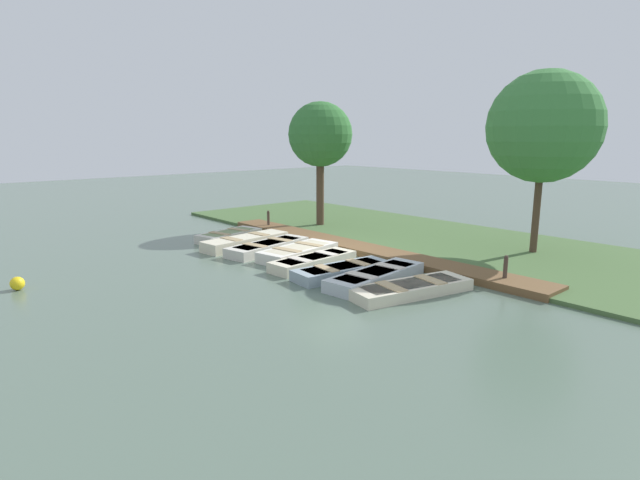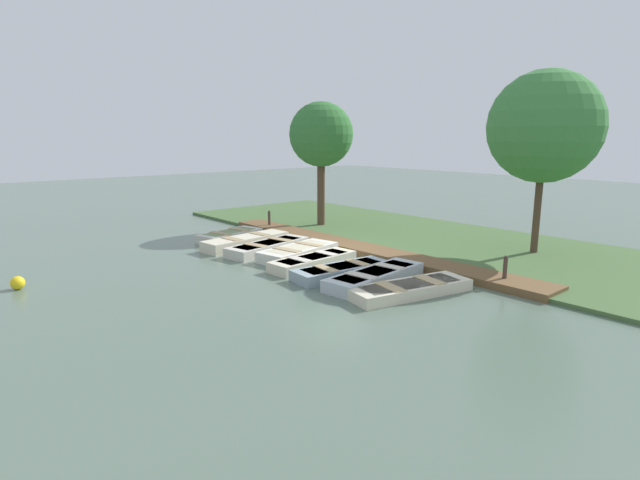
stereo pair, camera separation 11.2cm
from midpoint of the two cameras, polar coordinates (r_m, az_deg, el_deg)
name	(u,v)px [view 2 (the right image)]	position (r m, az deg, el deg)	size (l,w,h in m)	color
ground_plane	(327,258)	(17.27, 1.02, -2.02)	(80.00, 80.00, 0.00)	#566B5B
shore_bank	(418,237)	(20.85, 11.31, 0.32)	(8.00, 24.00, 0.12)	#476638
dock_walkway	(358,248)	(18.27, 4.59, -0.93)	(1.20, 14.50, 0.22)	brown
rowboat_0	(230,235)	(20.49, -10.10, 0.52)	(2.89, 1.69, 0.37)	beige
rowboat_1	(246,241)	(19.11, -8.27, -0.15)	(3.57, 1.36, 0.42)	beige
rowboat_2	(268,247)	(18.18, -5.78, -0.78)	(3.49, 1.64, 0.38)	beige
rowboat_3	(298,252)	(17.24, -2.31, -1.38)	(3.17, 1.71, 0.40)	silver
rowboat_4	(313,261)	(16.04, -0.57, -2.44)	(3.18, 1.17, 0.36)	beige
rowboat_5	(342,271)	(14.97, 2.76, -3.52)	(3.23, 1.32, 0.35)	#8C9EA8
rowboat_6	(375,277)	(14.38, 6.54, -4.17)	(3.60, 1.39, 0.38)	#B2BCC1
rowboat_7	(410,289)	(13.48, 10.49, -5.48)	(3.60, 1.80, 0.33)	beige
mooring_post_near	(269,220)	(22.47, -5.67, 2.30)	(0.12, 0.12, 0.87)	#47382D
mooring_post_far	(505,271)	(14.89, 20.59, -3.28)	(0.12, 0.12, 0.87)	#47382D
buoy	(18,283)	(15.96, -31.10, -4.22)	(0.37, 0.37, 0.37)	yellow
park_tree_far_left	(321,135)	(22.71, 0.27, 11.88)	(2.87, 2.87, 5.64)	#4C3828
park_tree_left	(545,127)	(18.70, 24.46, 11.68)	(3.76, 3.76, 6.31)	#4C3828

